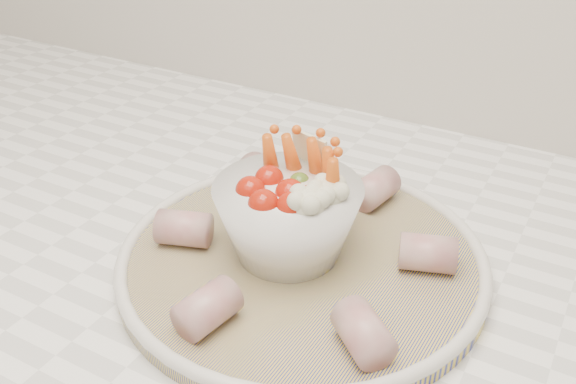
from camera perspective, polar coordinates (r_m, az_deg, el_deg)
The scene contains 3 objects.
serving_platter at distance 0.59m, azimuth 1.27°, elevation -5.95°, with size 0.35×0.35×0.02m.
veggie_bowl at distance 0.57m, azimuth 0.15°, elevation -2.01°, with size 0.13×0.13×0.11m.
cured_meat_rolls at distance 0.58m, azimuth 1.29°, elevation -4.32°, with size 0.27×0.29×0.03m.
Camera 1 is at (0.22, 0.98, 1.29)m, focal length 40.00 mm.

